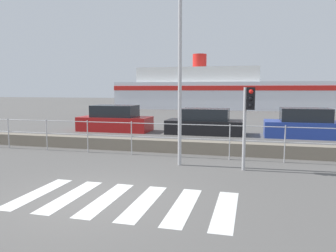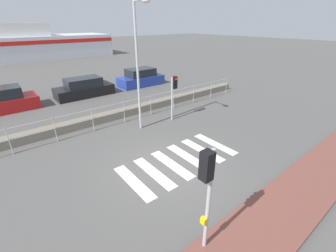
% 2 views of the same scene
% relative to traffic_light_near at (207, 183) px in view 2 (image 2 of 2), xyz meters
% --- Properties ---
extents(ground_plane, '(160.00, 160.00, 0.00)m').
position_rel_traffic_light_near_xyz_m(ground_plane, '(1.52, 3.42, -2.15)').
color(ground_plane, '#565451').
extents(sidewalk_brick, '(24.00, 1.80, 0.12)m').
position_rel_traffic_light_near_xyz_m(sidewalk_brick, '(1.52, -0.68, -2.09)').
color(sidewalk_brick, brown).
rests_on(sidewalk_brick, ground_plane).
extents(crosswalk, '(4.95, 2.40, 0.01)m').
position_rel_traffic_light_near_xyz_m(crosswalk, '(2.30, 3.42, -2.15)').
color(crosswalk, silver).
rests_on(crosswalk, ground_plane).
extents(seawall, '(22.68, 0.55, 0.48)m').
position_rel_traffic_light_near_xyz_m(seawall, '(1.52, 9.28, -1.91)').
color(seawall, slate).
rests_on(seawall, ground_plane).
extents(harbor_fence, '(20.45, 0.04, 1.29)m').
position_rel_traffic_light_near_xyz_m(harbor_fence, '(1.52, 8.41, -1.31)').
color(harbor_fence, '#B2B2B5').
rests_on(harbor_fence, ground_plane).
extents(traffic_light_near, '(0.34, 0.32, 2.98)m').
position_rel_traffic_light_near_xyz_m(traffic_light_near, '(0.00, 0.00, 0.00)').
color(traffic_light_near, '#B2B2B5').
rests_on(traffic_light_near, ground_plane).
extents(traffic_light_far, '(0.34, 0.32, 2.57)m').
position_rel_traffic_light_near_xyz_m(traffic_light_far, '(4.93, 6.97, -0.26)').
color(traffic_light_far, '#B2B2B5').
rests_on(traffic_light_far, ground_plane).
extents(streetlamp, '(0.32, 1.25, 6.31)m').
position_rel_traffic_light_near_xyz_m(streetlamp, '(2.75, 6.94, 1.75)').
color(streetlamp, '#B2B2B5').
rests_on(streetlamp, ground_plane).
extents(ferry_boat, '(27.12, 8.17, 7.02)m').
position_rel_traffic_light_near_xyz_m(ferry_boat, '(0.86, 39.68, 0.07)').
color(ferry_boat, silver).
rests_on(ferry_boat, ground_plane).
extents(parked_car_red, '(4.30, 1.85, 1.55)m').
position_rel_traffic_light_near_xyz_m(parked_car_red, '(-2.94, 14.95, -1.49)').
color(parked_car_red, '#B21919').
rests_on(parked_car_red, ground_plane).
extents(parked_car_black, '(4.31, 1.85, 1.43)m').
position_rel_traffic_light_near_xyz_m(parked_car_black, '(2.52, 14.95, -1.55)').
color(parked_car_black, black).
rests_on(parked_car_black, ground_plane).
extents(parked_car_blue, '(4.06, 1.88, 1.53)m').
position_rel_traffic_light_near_xyz_m(parked_car_blue, '(7.73, 14.95, -1.50)').
color(parked_car_blue, '#233D9E').
rests_on(parked_car_blue, ground_plane).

